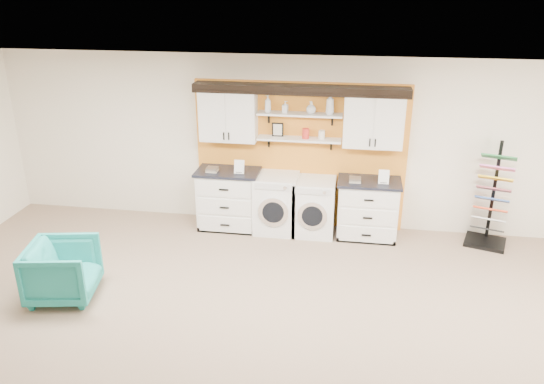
% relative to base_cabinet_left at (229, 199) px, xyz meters
% --- Properties ---
extents(ceiling, '(10.00, 10.00, 0.00)m').
position_rel_base_cabinet_left_xyz_m(ceiling, '(1.13, -3.64, 2.30)').
color(ceiling, white).
rests_on(ceiling, wall_back).
extents(wall_back, '(10.00, 0.00, 10.00)m').
position_rel_base_cabinet_left_xyz_m(wall_back, '(1.13, 0.36, 0.90)').
color(wall_back, silver).
rests_on(wall_back, floor).
extents(accent_panel, '(3.40, 0.07, 2.40)m').
position_rel_base_cabinet_left_xyz_m(accent_panel, '(1.13, 0.32, 0.70)').
color(accent_panel, orange).
rests_on(accent_panel, wall_back).
extents(upper_cabinet_left, '(0.90, 0.35, 0.84)m').
position_rel_base_cabinet_left_xyz_m(upper_cabinet_left, '(0.00, 0.15, 1.38)').
color(upper_cabinet_left, white).
rests_on(upper_cabinet_left, wall_back).
extents(upper_cabinet_right, '(0.90, 0.35, 0.84)m').
position_rel_base_cabinet_left_xyz_m(upper_cabinet_right, '(2.26, 0.15, 1.38)').
color(upper_cabinet_right, white).
rests_on(upper_cabinet_right, wall_back).
extents(shelf_lower, '(1.32, 0.28, 0.03)m').
position_rel_base_cabinet_left_xyz_m(shelf_lower, '(1.13, 0.16, 1.03)').
color(shelf_lower, white).
rests_on(shelf_lower, wall_back).
extents(shelf_upper, '(1.32, 0.28, 0.03)m').
position_rel_base_cabinet_left_xyz_m(shelf_upper, '(1.13, 0.16, 1.43)').
color(shelf_upper, white).
rests_on(shelf_upper, wall_back).
extents(crown_molding, '(3.30, 0.41, 0.13)m').
position_rel_base_cabinet_left_xyz_m(crown_molding, '(1.13, 0.17, 1.83)').
color(crown_molding, black).
rests_on(crown_molding, wall_back).
extents(picture_frame, '(0.18, 0.02, 0.22)m').
position_rel_base_cabinet_left_xyz_m(picture_frame, '(0.78, 0.21, 1.16)').
color(picture_frame, black).
rests_on(picture_frame, shelf_lower).
extents(canister_red, '(0.11, 0.11, 0.16)m').
position_rel_base_cabinet_left_xyz_m(canister_red, '(1.23, 0.16, 1.13)').
color(canister_red, red).
rests_on(canister_red, shelf_lower).
extents(canister_cream, '(0.10, 0.10, 0.14)m').
position_rel_base_cabinet_left_xyz_m(canister_cream, '(1.48, 0.16, 1.12)').
color(canister_cream, silver).
rests_on(canister_cream, shelf_lower).
extents(base_cabinet_left, '(1.02, 0.66, 1.00)m').
position_rel_base_cabinet_left_xyz_m(base_cabinet_left, '(0.00, 0.00, 0.00)').
color(base_cabinet_left, white).
rests_on(base_cabinet_left, floor).
extents(base_cabinet_right, '(0.98, 0.66, 0.96)m').
position_rel_base_cabinet_left_xyz_m(base_cabinet_right, '(2.26, 0.00, -0.02)').
color(base_cabinet_right, white).
rests_on(base_cabinet_right, floor).
extents(washer, '(0.69, 0.71, 0.96)m').
position_rel_base_cabinet_left_xyz_m(washer, '(0.79, -0.00, -0.02)').
color(washer, white).
rests_on(washer, floor).
extents(dryer, '(0.66, 0.71, 0.92)m').
position_rel_base_cabinet_left_xyz_m(dryer, '(1.41, -0.00, -0.04)').
color(dryer, white).
rests_on(dryer, floor).
extents(sample_rack, '(0.71, 0.65, 1.64)m').
position_rel_base_cabinet_left_xyz_m(sample_rack, '(4.12, 0.03, 0.02)').
color(sample_rack, black).
rests_on(sample_rack, floor).
extents(armchair, '(0.97, 0.95, 0.76)m').
position_rel_base_cabinet_left_xyz_m(armchair, '(-1.64, -2.38, -0.12)').
color(armchair, teal).
rests_on(armchair, floor).
extents(soap_bottle_a, '(0.14, 0.14, 0.26)m').
position_rel_base_cabinet_left_xyz_m(soap_bottle_a, '(0.63, 0.16, 1.58)').
color(soap_bottle_a, silver).
rests_on(soap_bottle_a, shelf_upper).
extents(soap_bottle_b, '(0.09, 0.09, 0.18)m').
position_rel_base_cabinet_left_xyz_m(soap_bottle_b, '(0.90, 0.16, 1.54)').
color(soap_bottle_b, silver).
rests_on(soap_bottle_b, shelf_upper).
extents(soap_bottle_c, '(0.21, 0.21, 0.19)m').
position_rel_base_cabinet_left_xyz_m(soap_bottle_c, '(1.30, 0.16, 1.54)').
color(soap_bottle_c, silver).
rests_on(soap_bottle_c, shelf_upper).
extents(soap_bottle_d, '(0.13, 0.13, 0.33)m').
position_rel_base_cabinet_left_xyz_m(soap_bottle_d, '(1.59, 0.16, 1.61)').
color(soap_bottle_d, silver).
rests_on(soap_bottle_d, shelf_upper).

